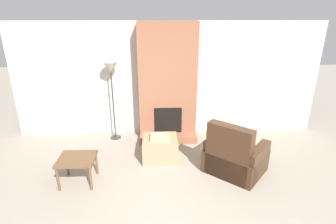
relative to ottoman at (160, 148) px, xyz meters
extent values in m
cube|color=beige|center=(0.19, 1.29, 1.07)|extent=(7.05, 0.06, 2.60)
cube|color=#935B42|center=(0.19, 1.07, 1.07)|extent=(1.28, 0.38, 2.60)
cube|color=#935B42|center=(0.19, 0.72, -0.15)|extent=(1.28, 0.31, 0.16)
cube|color=black|center=(0.19, 0.87, 0.23)|extent=(0.62, 0.02, 0.60)
cube|color=#998460|center=(0.00, 0.00, -0.01)|extent=(0.68, 0.63, 0.44)
cube|color=tan|center=(0.00, 0.00, 0.24)|extent=(0.37, 0.34, 0.05)
cube|color=#422819|center=(1.38, -0.50, -0.02)|extent=(1.28, 1.27, 0.42)
cube|color=#422819|center=(1.16, -0.74, 0.27)|extent=(0.73, 0.67, 1.01)
cube|color=#422819|center=(1.68, -0.76, 0.07)|extent=(0.62, 0.68, 0.60)
cube|color=#422819|center=(1.08, -0.24, 0.07)|extent=(0.62, 0.68, 0.60)
cube|color=brown|center=(-1.41, -0.74, 0.22)|extent=(0.61, 0.54, 0.04)
cylinder|color=brown|center=(-1.67, -0.97, -0.01)|extent=(0.04, 0.04, 0.43)
cylinder|color=brown|center=(-1.15, -0.97, -0.01)|extent=(0.04, 0.04, 0.43)
cylinder|color=brown|center=(-1.67, -0.51, -0.01)|extent=(0.04, 0.04, 0.43)
cylinder|color=brown|center=(-1.15, -0.51, -0.01)|extent=(0.04, 0.04, 0.43)
cylinder|color=#333333|center=(-1.03, 0.97, -0.22)|extent=(0.24, 0.24, 0.02)
cylinder|color=#333333|center=(-1.03, 0.97, 0.56)|extent=(0.03, 0.03, 1.55)
cone|color=beige|center=(-1.03, 0.97, 1.44)|extent=(0.33, 0.33, 0.21)
camera|label=1|loc=(-0.03, -4.63, 2.50)|focal=28.00mm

